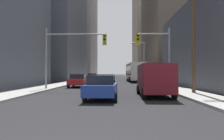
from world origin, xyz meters
name	(u,v)px	position (x,y,z in m)	size (l,w,h in m)	color
sidewalk_left	(87,79)	(-6.59, 50.00, 0.07)	(2.50, 160.00, 0.15)	#9E9E99
sidewalk_right	(140,79)	(6.59, 50.00, 0.07)	(2.50, 160.00, 0.15)	#9E9E99
city_bus	(135,71)	(4.25, 36.81, 1.93)	(2.92, 11.58, 3.40)	silver
cargo_van_maroon	(154,78)	(3.58, 12.24, 1.29)	(2.16, 5.25, 2.26)	maroon
sedan_blue	(102,87)	(-0.01, 10.40, 0.77)	(1.97, 4.27, 1.52)	navy
sedan_grey	(106,82)	(-0.10, 17.55, 0.77)	(1.95, 4.21, 1.52)	slate
sedan_red	(78,80)	(-3.53, 21.59, 0.77)	(1.95, 4.21, 1.52)	maroon
sedan_black	(93,77)	(-3.69, 37.29, 0.77)	(1.95, 4.21, 1.52)	black
traffic_signal_near_left	(73,47)	(-3.31, 17.55, 4.14)	(5.96, 0.44, 6.00)	gray
traffic_signal_near_right	(155,48)	(4.56, 17.54, 4.02)	(3.28, 0.44, 6.00)	gray
utility_pole_right	(193,30)	(6.84, 13.63, 4.94)	(2.20, 0.28, 9.35)	brown
street_lamp_right	(142,57)	(5.64, 37.38, 4.55)	(2.48, 0.32, 7.50)	gray
building_left_mid_office	(44,13)	(-17.56, 50.03, 16.81)	(18.15, 25.76, 33.62)	#4C515B
building_left_far_tower	(77,7)	(-17.32, 92.26, 31.13)	(16.10, 29.17, 62.26)	gray
building_right_mid_block	(199,20)	(20.91, 49.29, 14.47)	(25.10, 27.07, 28.93)	#66564C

